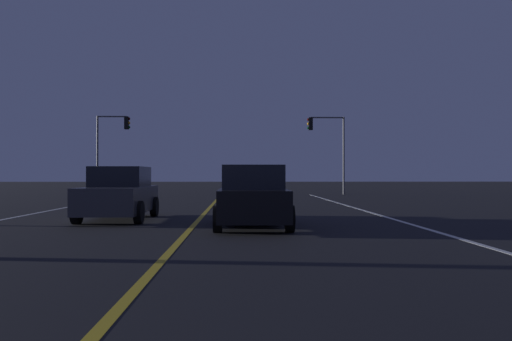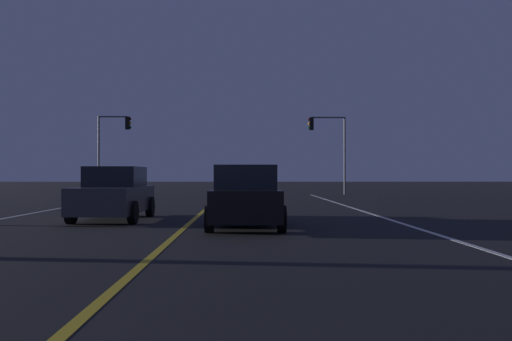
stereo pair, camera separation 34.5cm
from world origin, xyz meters
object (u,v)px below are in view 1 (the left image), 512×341
Objects in this scene: car_oncoming at (119,194)px; traffic_light_near_left at (113,137)px; traffic_light_near_right at (327,137)px; car_lead_same_lane at (253,197)px.

traffic_light_near_left reaches higher than car_oncoming.
car_oncoming is 0.77× the size of traffic_light_near_right.
car_oncoming is 0.77× the size of traffic_light_near_left.
car_lead_same_lane is (4.20, -2.42, 0.00)m from car_oncoming.
car_oncoming and car_lead_same_lane have the same top height.
traffic_light_near_left is (-5.16, 20.07, 3.28)m from car_oncoming.
traffic_light_near_right is at bearing -14.62° from car_lead_same_lane.
traffic_light_near_right reaches higher than car_lead_same_lane.
traffic_light_near_left is (-9.36, 22.49, 3.28)m from car_lead_same_lane.
traffic_light_near_right is 15.23m from traffic_light_near_left.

